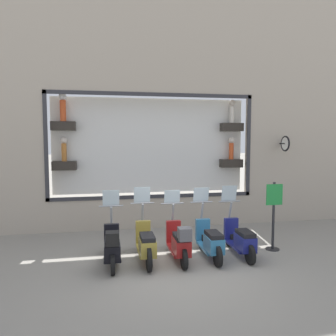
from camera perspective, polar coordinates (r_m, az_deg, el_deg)
name	(u,v)px	position (r m, az deg, el deg)	size (l,w,h in m)	color
ground_plane	(174,267)	(7.82, 1.07, -16.92)	(120.00, 120.00, 0.00)	gray
building_facade	(152,78)	(10.99, -2.83, 15.40)	(1.19, 36.00, 9.55)	#ADA08E
scooter_navy_0	(240,239)	(8.56, 12.51, -12.05)	(1.79, 0.61, 1.67)	black
scooter_teal_1	(210,241)	(8.29, 7.35, -12.50)	(1.80, 0.60, 1.64)	black
scooter_red_2	(179,242)	(8.02, 1.97, -12.81)	(1.80, 0.61, 1.60)	black
scooter_olive_3	(146,244)	(7.97, -3.86, -13.06)	(1.81, 0.60, 1.70)	black
scooter_black_4	(112,246)	(7.84, -9.71, -13.32)	(1.79, 0.60, 1.64)	black
shop_sign_post	(274,213)	(9.13, 17.92, -7.50)	(0.36, 0.45, 1.80)	#232326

